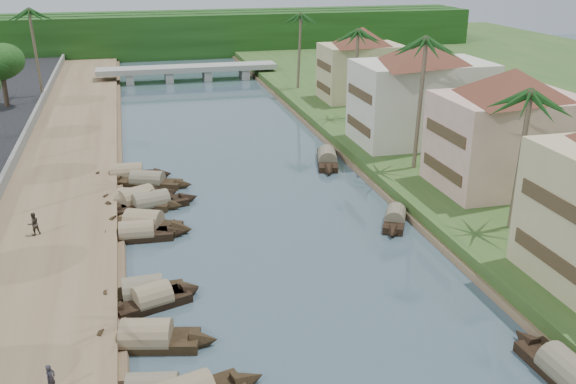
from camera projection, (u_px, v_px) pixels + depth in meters
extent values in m
plane|color=#3B4F59|center=(318.00, 317.00, 36.33)|extent=(220.00, 220.00, 0.00)
cube|color=brown|center=(52.00, 208.00, 50.69)|extent=(10.00, 180.00, 0.80)
cube|color=#2A4F1F|center=(455.00, 171.00, 58.59)|extent=(16.00, 180.00, 1.20)
cube|color=#14340E|center=(175.00, 37.00, 121.08)|extent=(120.00, 4.00, 8.00)
cube|color=#14340E|center=(173.00, 34.00, 125.62)|extent=(120.00, 4.00, 8.00)
cube|color=#14340E|center=(171.00, 31.00, 130.15)|extent=(120.00, 4.00, 8.00)
cube|color=gray|center=(188.00, 68.00, 100.93)|extent=(28.00, 4.00, 0.80)
cube|color=gray|center=(130.00, 78.00, 99.27)|extent=(1.20, 3.50, 1.80)
cube|color=gray|center=(169.00, 76.00, 100.64)|extent=(1.20, 3.50, 1.80)
cube|color=gray|center=(207.00, 75.00, 102.00)|extent=(1.20, 3.50, 1.80)
cube|color=gray|center=(244.00, 73.00, 103.37)|extent=(1.20, 3.50, 1.80)
cube|color=#463521|center=(548.00, 257.00, 36.34)|extent=(0.10, 6.40, 0.90)
cube|color=#463521|center=(556.00, 205.00, 35.20)|extent=(0.10, 6.40, 0.90)
cube|color=beige|center=(507.00, 142.00, 51.83)|extent=(11.00, 8.00, 7.50)
pyramid|color=#5C2B20|center=(514.00, 82.00, 50.12)|extent=(14.11, 14.11, 2.20)
cube|color=#463521|center=(442.00, 169.00, 51.23)|extent=(0.10, 6.40, 0.90)
cube|color=#463521|center=(445.00, 133.00, 50.17)|extent=(0.10, 6.40, 0.90)
cube|color=beige|center=(421.00, 102.00, 64.22)|extent=(13.00, 8.00, 8.00)
pyramid|color=#5C2B20|center=(425.00, 51.00, 62.41)|extent=(15.59, 15.59, 2.20)
cube|color=#463521|center=(358.00, 126.00, 63.43)|extent=(0.10, 6.40, 0.90)
cube|color=#463521|center=(360.00, 94.00, 62.30)|extent=(0.10, 6.40, 0.90)
cube|color=#C2B482|center=(361.00, 72.00, 82.76)|extent=(10.00, 7.00, 7.00)
pyramid|color=#5C2B20|center=(362.00, 36.00, 81.13)|extent=(12.62, 12.62, 2.20)
cube|color=#463521|center=(323.00, 87.00, 82.23)|extent=(0.10, 5.60, 0.90)
cube|color=#463521|center=(324.00, 66.00, 81.24)|extent=(0.10, 5.60, 0.90)
cone|color=black|center=(249.00, 381.00, 30.52)|extent=(2.14, 2.12, 1.91)
cube|color=black|center=(147.00, 342.00, 33.64)|extent=(5.76, 3.07, 0.70)
cone|color=black|center=(205.00, 341.00, 33.65)|extent=(1.93, 1.99, 1.85)
cone|color=black|center=(89.00, 342.00, 33.58)|extent=(1.93, 1.99, 1.85)
cylinder|color=#857455|center=(147.00, 336.00, 33.51)|extent=(4.52, 2.85, 1.93)
cube|color=black|center=(153.00, 303.00, 37.35)|extent=(4.68, 3.00, 0.70)
cone|color=black|center=(191.00, 291.00, 38.56)|extent=(1.71, 1.85, 1.65)
cone|color=black|center=(112.00, 314.00, 36.10)|extent=(1.71, 1.85, 1.65)
cylinder|color=#857455|center=(152.00, 298.00, 37.22)|extent=(3.72, 2.73, 1.75)
cube|color=black|center=(143.00, 296.00, 38.11)|extent=(5.03, 2.01, 0.70)
cone|color=black|center=(189.00, 289.00, 38.83)|extent=(1.52, 1.66, 1.75)
cone|color=black|center=(95.00, 302.00, 37.34)|extent=(1.52, 1.66, 1.75)
cylinder|color=#7A755B|center=(143.00, 291.00, 37.98)|extent=(3.86, 2.02, 1.84)
cube|color=black|center=(137.00, 237.00, 46.02)|extent=(5.24, 1.92, 0.70)
cone|color=black|center=(178.00, 233.00, 46.49)|extent=(1.56, 1.54, 1.62)
cone|color=black|center=(96.00, 239.00, 45.49)|extent=(1.56, 1.54, 1.62)
cylinder|color=#857455|center=(137.00, 232.00, 45.88)|extent=(4.03, 1.91, 1.69)
cube|color=black|center=(144.00, 228.00, 47.48)|extent=(5.81, 4.02, 0.70)
cone|color=black|center=(183.00, 230.00, 47.00)|extent=(2.19, 2.31, 2.00)
cone|color=black|center=(105.00, 224.00, 47.90)|extent=(2.19, 2.31, 2.00)
cylinder|color=#857455|center=(144.00, 223.00, 47.34)|extent=(4.66, 3.58, 2.11)
cube|color=black|center=(151.00, 207.00, 51.44)|extent=(6.11, 3.23, 0.70)
cone|color=black|center=(189.00, 198.00, 52.91)|extent=(2.02, 1.95, 1.76)
cone|color=black|center=(111.00, 213.00, 49.91)|extent=(2.02, 1.95, 1.76)
cylinder|color=#7A755B|center=(151.00, 202.00, 51.30)|extent=(4.79, 2.93, 1.81)
cube|color=black|center=(136.00, 205.00, 51.84)|extent=(6.08, 3.96, 0.70)
cone|color=black|center=(174.00, 206.00, 51.38)|extent=(2.20, 2.22, 1.89)
cone|color=black|center=(98.00, 202.00, 52.25)|extent=(2.20, 2.22, 1.89)
cylinder|color=#857455|center=(135.00, 200.00, 51.71)|extent=(4.84, 3.51, 1.97)
cube|color=black|center=(137.00, 203.00, 52.13)|extent=(5.89, 4.25, 0.70)
cone|color=black|center=(170.00, 193.00, 54.01)|extent=(2.24, 2.28, 1.91)
cone|color=black|center=(101.00, 212.00, 50.19)|extent=(2.24, 2.28, 1.91)
cylinder|color=#857455|center=(136.00, 199.00, 51.99)|extent=(4.74, 3.72, 2.01)
cube|color=black|center=(148.00, 184.00, 56.37)|extent=(6.11, 3.71, 0.70)
cone|color=black|center=(184.00, 185.00, 55.94)|extent=(2.10, 1.99, 1.67)
cone|color=black|center=(112.00, 182.00, 56.74)|extent=(2.10, 1.99, 1.67)
cylinder|color=#7A755B|center=(147.00, 180.00, 56.23)|extent=(4.84, 3.26, 1.71)
cube|color=black|center=(127.00, 178.00, 57.96)|extent=(5.90, 2.20, 0.70)
cone|color=black|center=(164.00, 175.00, 58.50)|extent=(1.76, 1.79, 1.89)
cone|color=black|center=(90.00, 179.00, 57.35)|extent=(1.76, 1.79, 1.89)
cylinder|color=#857455|center=(127.00, 174.00, 57.82)|extent=(4.54, 2.20, 1.96)
cube|color=black|center=(569.00, 381.00, 30.66)|extent=(2.08, 6.37, 0.70)
cone|color=black|center=(524.00, 339.00, 33.76)|extent=(1.69, 1.86, 1.81)
cylinder|color=#7A755B|center=(570.00, 374.00, 30.52)|extent=(2.08, 4.89, 1.86)
cube|color=black|center=(395.00, 221.00, 48.71)|extent=(3.44, 4.80, 0.70)
cone|color=black|center=(397.00, 208.00, 51.03)|extent=(1.79, 1.79, 1.47)
cone|color=black|center=(392.00, 234.00, 46.34)|extent=(1.79, 1.79, 1.47)
cylinder|color=#7A755B|center=(395.00, 216.00, 48.58)|extent=(2.99, 3.85, 1.53)
cube|color=black|center=(327.00, 161.00, 62.48)|extent=(3.31, 6.46, 0.70)
cone|color=black|center=(326.00, 150.00, 65.67)|extent=(2.00, 2.11, 1.80)
cone|color=black|center=(329.00, 172.00, 59.22)|extent=(2.00, 2.11, 1.80)
cylinder|color=#7A755B|center=(327.00, 157.00, 62.34)|extent=(3.00, 5.06, 1.85)
cube|color=black|center=(131.00, 190.00, 55.16)|extent=(4.21, 1.19, 0.35)
cone|color=black|center=(159.00, 189.00, 55.51)|extent=(1.11, 0.92, 0.83)
cone|color=black|center=(103.00, 192.00, 54.81)|extent=(1.11, 0.92, 0.83)
cylinder|color=#74644D|center=(519.00, 161.00, 43.54)|extent=(0.67, 0.36, 9.69)
sphere|color=#184316|center=(528.00, 94.00, 41.89)|extent=(3.20, 3.20, 3.20)
cylinder|color=#74644D|center=(419.00, 104.00, 55.55)|extent=(0.69, 0.36, 11.49)
sphere|color=#184316|center=(424.00, 40.00, 53.60)|extent=(3.20, 3.20, 3.20)
cylinder|color=#74644D|center=(356.00, 74.00, 73.08)|extent=(0.45, 0.36, 9.98)
sphere|color=#184316|center=(358.00, 31.00, 71.38)|extent=(3.20, 3.20, 3.20)
cylinder|color=#74644D|center=(298.00, 52.00, 88.84)|extent=(0.78, 0.36, 10.18)
sphere|color=#184316|center=(299.00, 15.00, 87.11)|extent=(3.20, 3.20, 3.20)
cylinder|color=#74644D|center=(36.00, 53.00, 82.89)|extent=(0.66, 0.36, 11.13)
sphere|color=#184316|center=(31.00, 11.00, 81.00)|extent=(3.20, 3.20, 3.20)
cylinder|color=#433326|center=(5.00, 92.00, 78.38)|extent=(0.60, 0.60, 3.74)
ellipsoid|color=#14340E|center=(1.00, 62.00, 77.12)|extent=(4.98, 4.98, 4.10)
cylinder|color=#433326|center=(460.00, 119.00, 66.83)|extent=(0.60, 0.60, 3.71)
ellipsoid|color=#14340E|center=(464.00, 85.00, 65.57)|extent=(4.20, 4.20, 3.45)
imported|color=#27252C|center=(51.00, 379.00, 28.69)|extent=(0.57, 0.63, 1.44)
imported|color=#352F25|center=(33.00, 224.00, 44.64)|extent=(1.02, 0.96, 1.66)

